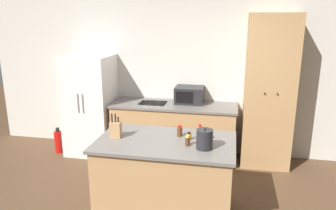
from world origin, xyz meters
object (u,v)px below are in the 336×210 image
at_px(pantry_cabinet, 269,92).
at_px(microwave, 189,95).
at_px(refrigerator, 91,105).
at_px(knife_block, 116,129).
at_px(fire_extinguisher, 59,141).
at_px(spice_bottle_green_herb, 187,141).
at_px(spice_bottle_pale_salt, 189,136).
at_px(kettle, 205,139).
at_px(spice_bottle_amber_oil, 200,132).
at_px(spice_bottle_short_red, 204,135).
at_px(spice_bottle_tall_dark, 180,131).

height_order(pantry_cabinet, microwave, pantry_cabinet).
relative_size(refrigerator, knife_block, 5.80).
distance_m(refrigerator, fire_extinguisher, 0.86).
xyz_separation_m(pantry_cabinet, spice_bottle_green_herb, (-1.00, -1.74, -0.19)).
bearing_deg(refrigerator, spice_bottle_pale_salt, -38.42).
xyz_separation_m(spice_bottle_green_herb, kettle, (0.19, -0.05, 0.05)).
relative_size(pantry_cabinet, spice_bottle_amber_oil, 14.15).
bearing_deg(refrigerator, fire_extinguisher, -161.77).
relative_size(spice_bottle_amber_oil, kettle, 0.70).
xyz_separation_m(refrigerator, pantry_cabinet, (2.88, 0.08, 0.34)).
relative_size(spice_bottle_amber_oil, fire_extinguisher, 0.37).
bearing_deg(fire_extinguisher, pantry_cabinet, 4.37).
bearing_deg(pantry_cabinet, refrigerator, -178.40).
bearing_deg(pantry_cabinet, kettle, -114.34).
bearing_deg(spice_bottle_green_herb, refrigerator, 138.54).
bearing_deg(spice_bottle_short_red, knife_block, -174.87).
xyz_separation_m(pantry_cabinet, knife_block, (-1.85, -1.66, -0.14)).
relative_size(spice_bottle_short_red, spice_bottle_pale_salt, 1.78).
bearing_deg(spice_bottle_short_red, fire_extinguisher, 153.29).
height_order(refrigerator, spice_bottle_pale_salt, refrigerator).
distance_m(spice_bottle_pale_salt, fire_extinguisher, 2.86).
distance_m(pantry_cabinet, spice_bottle_green_herb, 2.02).
distance_m(pantry_cabinet, fire_extinguisher, 3.57).
xyz_separation_m(knife_block, spice_bottle_pale_salt, (0.84, 0.10, -0.06)).
xyz_separation_m(refrigerator, kettle, (2.07, -1.71, 0.20)).
xyz_separation_m(pantry_cabinet, spice_bottle_short_red, (-0.83, -1.57, -0.17)).
bearing_deg(pantry_cabinet, spice_bottle_green_herb, -119.79).
bearing_deg(microwave, spice_bottle_tall_dark, -86.41).
bearing_deg(spice_bottle_green_herb, pantry_cabinet, 60.21).
bearing_deg(spice_bottle_short_red, kettle, -84.67).
relative_size(spice_bottle_green_herb, fire_extinguisher, 0.26).
relative_size(knife_block, fire_extinguisher, 0.65).
distance_m(refrigerator, spice_bottle_pale_salt, 2.39).
xyz_separation_m(knife_block, spice_bottle_green_herb, (0.85, -0.08, -0.04)).
bearing_deg(spice_bottle_green_herb, spice_bottle_pale_salt, 92.48).
bearing_deg(spice_bottle_green_herb, spice_bottle_amber_oil, 66.97).
xyz_separation_m(spice_bottle_short_red, spice_bottle_green_herb, (-0.17, -0.17, -0.02)).
distance_m(spice_bottle_short_red, spice_bottle_pale_salt, 0.18).
bearing_deg(spice_bottle_pale_salt, kettle, -48.53).
distance_m(spice_bottle_green_herb, fire_extinguisher, 2.95).
distance_m(spice_bottle_tall_dark, spice_bottle_green_herb, 0.30).
distance_m(spice_bottle_tall_dark, kettle, 0.45).
bearing_deg(spice_bottle_tall_dark, spice_bottle_short_red, -17.63).
relative_size(knife_block, spice_bottle_green_herb, 2.48).
bearing_deg(refrigerator, spice_bottle_amber_oil, -35.40).
xyz_separation_m(refrigerator, knife_block, (1.03, -1.58, 0.19)).
height_order(spice_bottle_green_herb, kettle, kettle).
bearing_deg(kettle, refrigerator, 140.47).
relative_size(spice_bottle_short_red, spice_bottle_amber_oil, 0.97).
height_order(spice_bottle_amber_oil, spice_bottle_pale_salt, spice_bottle_amber_oil).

